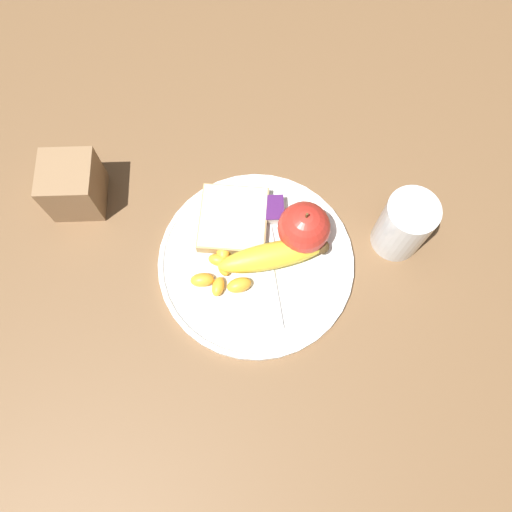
{
  "coord_description": "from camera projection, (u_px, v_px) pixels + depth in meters",
  "views": [
    {
      "loc": [
        0.24,
        -0.01,
        0.69
      ],
      "look_at": [
        0.0,
        0.0,
        0.03
      ],
      "focal_mm": 35.0,
      "sensor_mm": 36.0,
      "label": 1
    }
  ],
  "objects": [
    {
      "name": "orange_segment_6",
      "position": [
        202.0,
        280.0,
        0.7
      ],
      "size": [
        0.02,
        0.03,
        0.02
      ],
      "color": "#F9A32D",
      "rests_on": "plate"
    },
    {
      "name": "ground_plane",
      "position": [
        256.0,
        263.0,
        0.73
      ],
      "size": [
        3.0,
        3.0,
        0.0
      ],
      "primitive_type": "plane",
      "color": "brown"
    },
    {
      "name": "fork",
      "position": [
        269.0,
        262.0,
        0.71
      ],
      "size": [
        0.17,
        0.04,
        0.0
      ],
      "rotation": [
        0.0,
        0.0,
        9.54
      ],
      "color": "silver",
      "rests_on": "plate"
    },
    {
      "name": "jam_packet",
      "position": [
        273.0,
        210.0,
        0.73
      ],
      "size": [
        0.04,
        0.03,
        0.02
      ],
      "color": "white",
      "rests_on": "plate"
    },
    {
      "name": "orange_segment_2",
      "position": [
        218.0,
        287.0,
        0.7
      ],
      "size": [
        0.03,
        0.02,
        0.02
      ],
      "color": "#F9A32D",
      "rests_on": "plate"
    },
    {
      "name": "orange_segment_1",
      "position": [
        239.0,
        285.0,
        0.69
      ],
      "size": [
        0.03,
        0.04,
        0.02
      ],
      "color": "#F9A32D",
      "rests_on": "plate"
    },
    {
      "name": "juice_glass",
      "position": [
        403.0,
        226.0,
        0.7
      ],
      "size": [
        0.07,
        0.07,
        0.1
      ],
      "color": "silver",
      "rests_on": "ground_plane"
    },
    {
      "name": "orange_segment_3",
      "position": [
        224.0,
        267.0,
        0.71
      ],
      "size": [
        0.03,
        0.02,
        0.02
      ],
      "color": "#F9A32D",
      "rests_on": "plate"
    },
    {
      "name": "orange_segment_0",
      "position": [
        218.0,
        262.0,
        0.71
      ],
      "size": [
        0.02,
        0.03,
        0.02
      ],
      "color": "#F9A32D",
      "rests_on": "plate"
    },
    {
      "name": "orange_segment_5",
      "position": [
        246.0,
        261.0,
        0.71
      ],
      "size": [
        0.03,
        0.03,
        0.02
      ],
      "color": "#F9A32D",
      "rests_on": "plate"
    },
    {
      "name": "banana",
      "position": [
        274.0,
        257.0,
        0.7
      ],
      "size": [
        0.07,
        0.16,
        0.04
      ],
      "color": "yellow",
      "rests_on": "plate"
    },
    {
      "name": "plate",
      "position": [
        256.0,
        262.0,
        0.72
      ],
      "size": [
        0.28,
        0.28,
        0.01
      ],
      "color": "white",
      "rests_on": "ground_plane"
    },
    {
      "name": "bread_slice",
      "position": [
        233.0,
        220.0,
        0.73
      ],
      "size": [
        0.11,
        0.11,
        0.02
      ],
      "color": "tan",
      "rests_on": "plate"
    },
    {
      "name": "condiment_caddy",
      "position": [
        73.0,
        186.0,
        0.72
      ],
      "size": [
        0.08,
        0.08,
        0.09
      ],
      "color": "#93704C",
      "rests_on": "ground_plane"
    },
    {
      "name": "orange_segment_4",
      "position": [
        223.0,
        251.0,
        0.71
      ],
      "size": [
        0.03,
        0.02,
        0.02
      ],
      "color": "#F9A32D",
      "rests_on": "plate"
    },
    {
      "name": "apple",
      "position": [
        304.0,
        228.0,
        0.69
      ],
      "size": [
        0.07,
        0.07,
        0.08
      ],
      "color": "red",
      "rests_on": "plate"
    }
  ]
}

